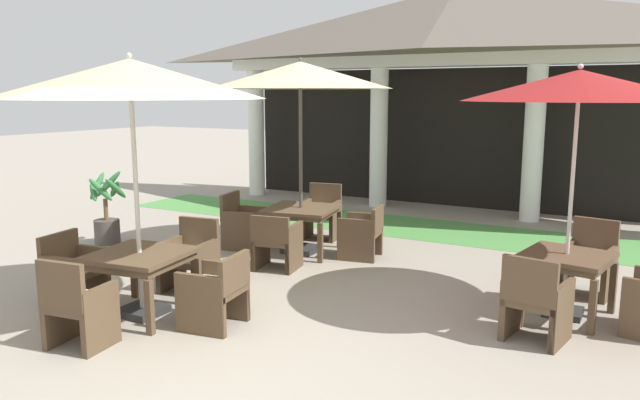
{
  "coord_description": "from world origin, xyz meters",
  "views": [
    {
      "loc": [
        3.71,
        -4.32,
        2.45
      ],
      "look_at": [
        -0.31,
        2.91,
        1.0
      ],
      "focal_mm": 34.26,
      "sensor_mm": 36.0,
      "label": 1
    }
  ],
  "objects_px": {
    "patio_chair_near_foreground_east": "(216,291)",
    "patio_umbrella_mid_right": "(579,87)",
    "patio_chair_near_foreground_north": "(190,259)",
    "patio_table_mid_right": "(567,263)",
    "patio_umbrella_mid_left": "(300,77)",
    "patio_chair_mid_left_north": "(322,214)",
    "patio_chair_mid_right_south": "(536,302)",
    "potted_palm_left_edge": "(107,218)",
    "patio_chair_near_foreground_west": "(73,271)",
    "patio_chair_mid_left_east": "(363,233)",
    "patio_chair_mid_right_north": "(589,262)",
    "patio_chair_mid_left_west": "(243,222)",
    "patio_table_mid_left": "(301,213)",
    "patio_chair_near_foreground_south": "(77,307)",
    "patio_table_near_foreground": "(140,261)",
    "patio_umbrella_near_foreground": "(130,80)",
    "patio_chair_mid_left_south": "(276,242)"
  },
  "relations": [
    {
      "from": "patio_chair_mid_left_south",
      "to": "potted_palm_left_edge",
      "type": "distance_m",
      "value": 3.27
    },
    {
      "from": "patio_chair_near_foreground_east",
      "to": "patio_umbrella_mid_right",
      "type": "bearing_deg",
      "value": -63.34
    },
    {
      "from": "patio_chair_mid_left_east",
      "to": "patio_table_near_foreground",
      "type": "bearing_deg",
      "value": 151.28
    },
    {
      "from": "patio_chair_mid_left_west",
      "to": "patio_chair_near_foreground_south",
      "type": "bearing_deg",
      "value": 3.13
    },
    {
      "from": "patio_umbrella_mid_right",
      "to": "patio_chair_mid_right_south",
      "type": "height_order",
      "value": "patio_umbrella_mid_right"
    },
    {
      "from": "patio_chair_near_foreground_north",
      "to": "patio_table_mid_right",
      "type": "relative_size",
      "value": 0.87
    },
    {
      "from": "patio_chair_near_foreground_east",
      "to": "patio_chair_mid_left_west",
      "type": "bearing_deg",
      "value": 23.86
    },
    {
      "from": "patio_chair_near_foreground_west",
      "to": "patio_chair_near_foreground_east",
      "type": "distance_m",
      "value": 1.93
    },
    {
      "from": "patio_umbrella_mid_right",
      "to": "patio_chair_near_foreground_south",
      "type": "bearing_deg",
      "value": -141.05
    },
    {
      "from": "patio_umbrella_mid_right",
      "to": "patio_chair_mid_right_south",
      "type": "distance_m",
      "value": 2.31
    },
    {
      "from": "patio_chair_near_foreground_east",
      "to": "patio_chair_mid_left_north",
      "type": "distance_m",
      "value": 4.18
    },
    {
      "from": "patio_table_mid_left",
      "to": "patio_chair_near_foreground_south",
      "type": "bearing_deg",
      "value": -90.52
    },
    {
      "from": "patio_chair_near_foreground_north",
      "to": "patio_chair_near_foreground_east",
      "type": "bearing_deg",
      "value": 134.81
    },
    {
      "from": "patio_umbrella_mid_left",
      "to": "potted_palm_left_edge",
      "type": "height_order",
      "value": "patio_umbrella_mid_left"
    },
    {
      "from": "patio_umbrella_mid_left",
      "to": "patio_umbrella_near_foreground",
      "type": "bearing_deg",
      "value": -92.92
    },
    {
      "from": "patio_chair_mid_right_south",
      "to": "patio_chair_mid_right_north",
      "type": "bearing_deg",
      "value": 90.0
    },
    {
      "from": "patio_chair_near_foreground_north",
      "to": "patio_umbrella_mid_left",
      "type": "bearing_deg",
      "value": -104.83
    },
    {
      "from": "patio_chair_mid_right_south",
      "to": "patio_chair_mid_left_east",
      "type": "bearing_deg",
      "value": 154.34
    },
    {
      "from": "patio_chair_mid_left_north",
      "to": "patio_table_mid_right",
      "type": "relative_size",
      "value": 0.91
    },
    {
      "from": "patio_chair_near_foreground_north",
      "to": "patio_chair_mid_left_south",
      "type": "height_order",
      "value": "patio_chair_near_foreground_north"
    },
    {
      "from": "patio_chair_near_foreground_west",
      "to": "patio_chair_near_foreground_north",
      "type": "distance_m",
      "value": 1.37
    },
    {
      "from": "patio_table_mid_left",
      "to": "patio_umbrella_mid_right",
      "type": "distance_m",
      "value": 4.5
    },
    {
      "from": "patio_umbrella_near_foreground",
      "to": "patio_chair_near_foreground_south",
      "type": "relative_size",
      "value": 3.15
    },
    {
      "from": "patio_chair_near_foreground_west",
      "to": "patio_table_mid_left",
      "type": "xyz_separation_m",
      "value": [
        1.12,
        3.34,
        0.23
      ]
    },
    {
      "from": "patio_chair_near_foreground_east",
      "to": "patio_chair_mid_right_south",
      "type": "xyz_separation_m",
      "value": [
        3.03,
        1.24,
        0.02
      ]
    },
    {
      "from": "patio_umbrella_mid_right",
      "to": "patio_umbrella_mid_left",
      "type": "bearing_deg",
      "value": 166.84
    },
    {
      "from": "patio_chair_mid_right_north",
      "to": "patio_chair_near_foreground_east",
      "type": "bearing_deg",
      "value": 52.34
    },
    {
      "from": "patio_chair_near_foreground_west",
      "to": "patio_table_mid_left",
      "type": "relative_size",
      "value": 0.7
    },
    {
      "from": "patio_chair_near_foreground_north",
      "to": "patio_table_mid_right",
      "type": "distance_m",
      "value": 4.47
    },
    {
      "from": "potted_palm_left_edge",
      "to": "patio_chair_mid_left_south",
      "type": "bearing_deg",
      "value": 1.56
    },
    {
      "from": "patio_chair_near_foreground_west",
      "to": "patio_chair_near_foreground_north",
      "type": "relative_size",
      "value": 0.95
    },
    {
      "from": "patio_chair_mid_left_north",
      "to": "patio_chair_mid_right_south",
      "type": "distance_m",
      "value": 4.89
    },
    {
      "from": "patio_chair_mid_left_west",
      "to": "patio_table_mid_right",
      "type": "relative_size",
      "value": 0.87
    },
    {
      "from": "patio_chair_mid_right_south",
      "to": "potted_palm_left_edge",
      "type": "xyz_separation_m",
      "value": [
        -6.91,
        0.78,
        0.02
      ]
    },
    {
      "from": "patio_table_mid_left",
      "to": "potted_palm_left_edge",
      "type": "distance_m",
      "value": 3.28
    },
    {
      "from": "patio_chair_near_foreground_south",
      "to": "patio_chair_near_foreground_west",
      "type": "xyz_separation_m",
      "value": [
        -1.08,
        0.83,
        -0.02
      ]
    },
    {
      "from": "patio_chair_near_foreground_west",
      "to": "patio_chair_mid_left_north",
      "type": "relative_size",
      "value": 0.91
    },
    {
      "from": "patio_table_near_foreground",
      "to": "patio_chair_mid_right_south",
      "type": "relative_size",
      "value": 1.22
    },
    {
      "from": "patio_chair_near_foreground_east",
      "to": "patio_chair_mid_left_east",
      "type": "distance_m",
      "value": 3.27
    },
    {
      "from": "patio_chair_mid_left_east",
      "to": "patio_chair_mid_right_north",
      "type": "bearing_deg",
      "value": -103.53
    },
    {
      "from": "patio_umbrella_near_foreground",
      "to": "patio_umbrella_mid_left",
      "type": "xyz_separation_m",
      "value": [
        0.16,
        3.21,
        0.11
      ]
    },
    {
      "from": "patio_chair_near_foreground_west",
      "to": "patio_chair_mid_left_west",
      "type": "bearing_deg",
      "value": 169.95
    },
    {
      "from": "patio_chair_mid_left_south",
      "to": "patio_chair_mid_left_west",
      "type": "relative_size",
      "value": 0.92
    },
    {
      "from": "patio_umbrella_mid_left",
      "to": "patio_chair_mid_left_north",
      "type": "height_order",
      "value": "patio_umbrella_mid_left"
    },
    {
      "from": "patio_chair_near_foreground_east",
      "to": "patio_umbrella_mid_right",
      "type": "distance_m",
      "value": 4.39
    },
    {
      "from": "patio_chair_mid_left_north",
      "to": "patio_chair_mid_right_north",
      "type": "bearing_deg",
      "value": 156.87
    },
    {
      "from": "patio_table_near_foreground",
      "to": "patio_umbrella_near_foreground",
      "type": "height_order",
      "value": "patio_umbrella_near_foreground"
    },
    {
      "from": "patio_umbrella_near_foreground",
      "to": "patio_table_near_foreground",
      "type": "bearing_deg",
      "value": 180.0
    },
    {
      "from": "patio_umbrella_mid_left",
      "to": "patio_chair_mid_right_south",
      "type": "relative_size",
      "value": 3.31
    },
    {
      "from": "patio_chair_near_foreground_west",
      "to": "patio_umbrella_mid_left",
      "type": "bearing_deg",
      "value": 153.93
    }
  ]
}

